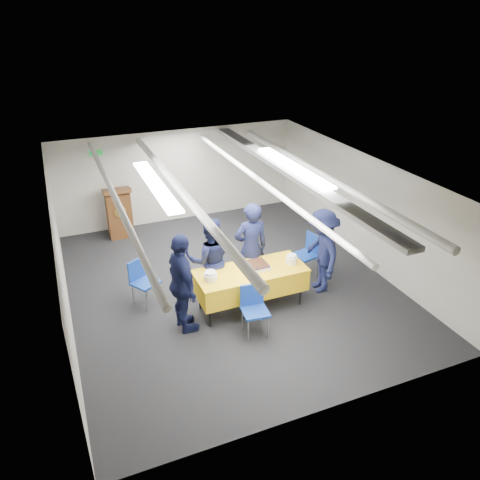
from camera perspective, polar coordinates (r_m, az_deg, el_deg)
name	(u,v)px	position (r m, az deg, el deg)	size (l,w,h in m)	color
ground	(229,284)	(9.33, -1.30, -5.41)	(7.00, 7.00, 0.00)	black
room_shell	(225,191)	(8.89, -1.81, 5.96)	(6.00, 7.00, 2.30)	beige
serving_table	(251,280)	(8.39, 1.30, -4.93)	(1.98, 0.82, 0.77)	black
sheet_cake	(254,266)	(8.32, 1.68, -3.19)	(0.51, 0.40, 0.09)	white
plate_stack_left	(211,276)	(7.97, -3.61, -4.43)	(0.23, 0.23, 0.17)	white
plate_stack_right	(292,259)	(8.51, 6.30, -2.35)	(0.21, 0.21, 0.17)	white
podium	(119,212)	(11.37, -14.54, 3.33)	(0.62, 0.53, 1.25)	brown
chair_near	(254,305)	(7.80, 1.69, -7.89)	(0.46, 0.46, 0.87)	gray
chair_right	(309,250)	(9.54, 8.40, -1.26)	(0.50, 0.50, 0.87)	gray
chair_left	(142,277)	(8.71, -11.92, -4.49)	(0.58, 0.58, 0.87)	gray
sailor_a	(251,248)	(8.72, 1.33, -1.01)	(0.66, 0.43, 1.81)	black
sailor_b	(210,260)	(8.50, -3.65, -2.46)	(0.80, 0.62, 1.64)	black
sailor_c	(183,284)	(7.72, -7.01, -5.35)	(1.04, 0.43, 1.78)	black
sailor_d	(322,251)	(8.91, 9.92, -1.35)	(1.07, 0.62, 1.66)	black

